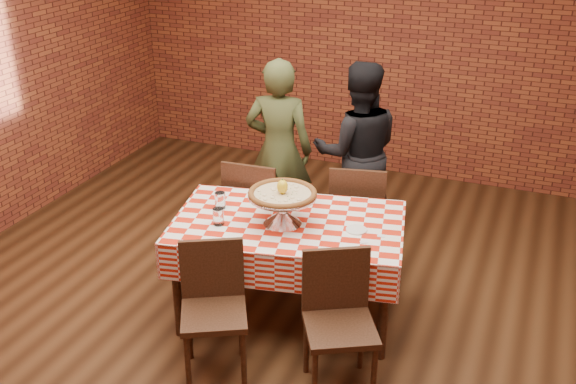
% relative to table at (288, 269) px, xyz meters
% --- Properties ---
extents(ground, '(6.00, 6.00, 0.00)m').
position_rel_table_xyz_m(ground, '(-0.11, -0.11, -0.38)').
color(ground, black).
rests_on(ground, ground).
extents(back_wall, '(5.50, 0.00, 5.50)m').
position_rel_table_xyz_m(back_wall, '(-0.11, 2.89, 1.08)').
color(back_wall, maroon).
rests_on(back_wall, ground).
extents(table, '(1.70, 1.22, 0.75)m').
position_rel_table_xyz_m(table, '(0.00, 0.00, 0.00)').
color(table, '#46281A').
rests_on(table, ground).
extents(tablecloth, '(1.74, 1.26, 0.27)m').
position_rel_table_xyz_m(tablecloth, '(0.00, 0.00, 0.25)').
color(tablecloth, red).
rests_on(tablecloth, table).
extents(pizza_stand, '(0.65, 0.65, 0.21)m').
position_rel_table_xyz_m(pizza_stand, '(-0.02, -0.04, 0.49)').
color(pizza_stand, silver).
rests_on(pizza_stand, tablecloth).
extents(pizza, '(0.64, 0.64, 0.03)m').
position_rel_table_xyz_m(pizza, '(-0.02, -0.04, 0.60)').
color(pizza, beige).
rests_on(pizza, pizza_stand).
extents(lemon, '(0.10, 0.10, 0.10)m').
position_rel_table_xyz_m(lemon, '(-0.02, -0.04, 0.66)').
color(lemon, yellow).
rests_on(lemon, pizza).
extents(water_glass_left, '(0.09, 0.09, 0.12)m').
position_rel_table_xyz_m(water_glass_left, '(-0.42, -0.22, 0.44)').
color(water_glass_left, white).
rests_on(water_glass_left, tablecloth).
extents(water_glass_right, '(0.09, 0.09, 0.12)m').
position_rel_table_xyz_m(water_glass_right, '(-0.53, 0.01, 0.44)').
color(water_glass_right, white).
rests_on(water_glass_right, tablecloth).
extents(side_plate, '(0.17, 0.17, 0.01)m').
position_rel_table_xyz_m(side_plate, '(0.47, 0.04, 0.39)').
color(side_plate, white).
rests_on(side_plate, tablecloth).
extents(sweetener_packet_a, '(0.06, 0.06, 0.00)m').
position_rel_table_xyz_m(sweetener_packet_a, '(0.57, -0.10, 0.39)').
color(sweetener_packet_a, white).
rests_on(sweetener_packet_a, tablecloth).
extents(sweetener_packet_b, '(0.06, 0.04, 0.00)m').
position_rel_table_xyz_m(sweetener_packet_b, '(0.65, 0.03, 0.39)').
color(sweetener_packet_b, white).
rests_on(sweetener_packet_b, tablecloth).
extents(condiment_caddy, '(0.12, 0.11, 0.13)m').
position_rel_table_xyz_m(condiment_caddy, '(0.02, 0.32, 0.45)').
color(condiment_caddy, silver).
rests_on(condiment_caddy, tablecloth).
extents(chair_near_left, '(0.54, 0.54, 0.88)m').
position_rel_table_xyz_m(chair_near_left, '(-0.18, -0.78, 0.06)').
color(chair_near_left, '#46281A').
rests_on(chair_near_left, ground).
extents(chair_near_right, '(0.56, 0.56, 0.89)m').
position_rel_table_xyz_m(chair_near_right, '(0.59, -0.63, 0.07)').
color(chair_near_right, '#46281A').
rests_on(chair_near_right, ground).
extents(chair_far_left, '(0.46, 0.46, 0.92)m').
position_rel_table_xyz_m(chair_far_left, '(-0.52, 0.65, 0.09)').
color(chair_far_left, '#46281A').
rests_on(chair_far_left, ground).
extents(chair_far_right, '(0.51, 0.51, 0.91)m').
position_rel_table_xyz_m(chair_far_right, '(0.25, 0.88, 0.08)').
color(chair_far_right, '#46281A').
rests_on(chair_far_right, ground).
extents(diner_olive, '(0.63, 0.47, 1.59)m').
position_rel_table_xyz_m(diner_olive, '(-0.54, 1.13, 0.42)').
color(diner_olive, '#3D4423').
rests_on(diner_olive, ground).
extents(diner_black, '(0.93, 0.84, 1.57)m').
position_rel_table_xyz_m(diner_black, '(0.09, 1.36, 0.41)').
color(diner_black, black).
rests_on(diner_black, ground).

